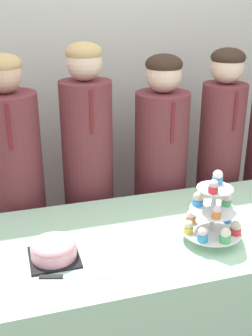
{
  "coord_description": "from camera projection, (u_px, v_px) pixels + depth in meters",
  "views": [
    {
      "loc": [
        -0.72,
        -1.14,
        1.77
      ],
      "look_at": [
        -0.26,
        0.42,
        1.09
      ],
      "focal_mm": 45.0,
      "sensor_mm": 36.0,
      "label": 1
    }
  ],
  "objects": [
    {
      "name": "table",
      "position": [
        179.0,
        296.0,
        2.07
      ],
      "size": [
        1.75,
        0.77,
        0.77
      ],
      "color": "#A8DBB2",
      "rests_on": "ground_plane"
    },
    {
      "name": "cake_knife",
      "position": [
        65.0,
        277.0,
        1.59
      ],
      "size": [
        0.3,
        0.1,
        0.01
      ],
      "rotation": [
        0.0,
        0.0,
        -0.29
      ],
      "color": "silver",
      "rests_on": "table"
    },
    {
      "name": "student_2",
      "position": [
        160.0,
        186.0,
        2.51
      ],
      "size": [
        0.31,
        0.31,
        1.47
      ],
      "color": "brown",
      "rests_on": "ground_plane"
    },
    {
      "name": "wall_back",
      "position": [
        118.0,
        64.0,
        2.67
      ],
      "size": [
        9.0,
        0.06,
        2.7
      ],
      "color": "silver",
      "rests_on": "ground_plane"
    },
    {
      "name": "student_1",
      "position": [
        89.0,
        188.0,
        2.38
      ],
      "size": [
        0.28,
        0.28,
        1.55
      ],
      "color": "brown",
      "rests_on": "ground_plane"
    },
    {
      "name": "student_3",
      "position": [
        218.0,
        175.0,
        2.6
      ],
      "size": [
        0.26,
        0.26,
        1.49
      ],
      "color": "brown",
      "rests_on": "ground_plane"
    },
    {
      "name": "cupcake_stand",
      "position": [
        213.0,
        214.0,
        1.79
      ],
      "size": [
        0.26,
        0.26,
        0.31
      ],
      "color": "silver",
      "rests_on": "table"
    },
    {
      "name": "student_0",
      "position": [
        17.0,
        203.0,
        2.29
      ],
      "size": [
        0.31,
        0.31,
        1.51
      ],
      "color": "brown",
      "rests_on": "ground_plane"
    },
    {
      "name": "round_cake",
      "position": [
        54.0,
        248.0,
        1.69
      ],
      "size": [
        0.2,
        0.2,
        0.1
      ],
      "color": "black",
      "rests_on": "table"
    }
  ]
}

